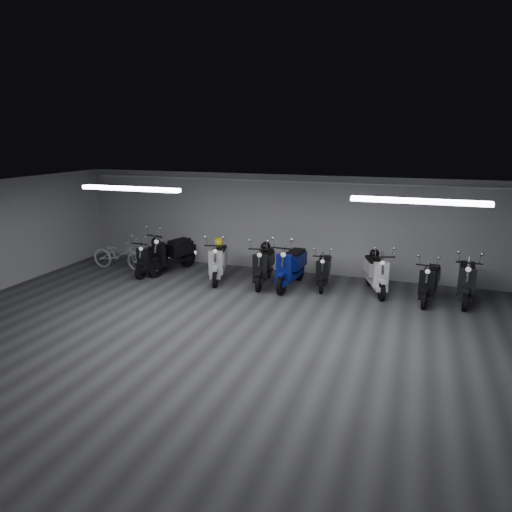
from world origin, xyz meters
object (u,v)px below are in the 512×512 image
(scooter_9, at_px, (467,274))
(helmet_1, at_px, (219,243))
(scooter_1, at_px, (172,247))
(scooter_3, at_px, (264,259))
(scooter_0, at_px, (151,253))
(bicycle, at_px, (119,251))
(scooter_2, at_px, (218,256))
(scooter_6, at_px, (376,267))
(scooter_4, at_px, (291,260))
(helmet_3, at_px, (266,246))
(scooter_5, at_px, (324,265))
(helmet_0, at_px, (375,254))
(helmet_2, at_px, (156,242))
(scooter_7, at_px, (430,276))

(scooter_9, distance_m, helmet_1, 6.33)
(scooter_1, xyz_separation_m, scooter_3, (2.88, -0.23, -0.05))
(scooter_0, xyz_separation_m, bicycle, (-1.18, 0.12, -0.07))
(scooter_2, relative_size, scooter_6, 1.04)
(scooter_4, height_order, helmet_3, scooter_4)
(scooter_4, bearing_deg, scooter_2, -172.76)
(scooter_6, bearing_deg, bicycle, 163.12)
(scooter_0, height_order, scooter_5, scooter_0)
(scooter_4, relative_size, bicycle, 1.15)
(helmet_0, height_order, helmet_1, helmet_1)
(scooter_4, distance_m, scooter_5, 0.87)
(scooter_3, bearing_deg, helmet_2, 172.29)
(helmet_3, bearing_deg, scooter_7, -3.00)
(scooter_3, bearing_deg, scooter_0, 176.33)
(scooter_4, xyz_separation_m, helmet_0, (2.04, 0.53, 0.21))
(scooter_4, relative_size, helmet_1, 7.16)
(bicycle, bearing_deg, scooter_7, -91.43)
(helmet_3, bearing_deg, helmet_0, 5.78)
(scooter_3, relative_size, scooter_4, 0.93)
(scooter_2, relative_size, helmet_2, 7.34)
(bicycle, bearing_deg, helmet_3, -88.18)
(scooter_4, relative_size, scooter_9, 1.06)
(scooter_5, distance_m, scooter_6, 1.33)
(scooter_9, distance_m, helmet_0, 2.20)
(scooter_2, xyz_separation_m, scooter_4, (2.03, 0.07, 0.05))
(scooter_1, relative_size, helmet_2, 7.75)
(scooter_4, distance_m, helmet_3, 0.85)
(bicycle, bearing_deg, scooter_5, -88.67)
(scooter_1, bearing_deg, helmet_1, 14.07)
(scooter_9, bearing_deg, scooter_6, -176.02)
(scooter_2, bearing_deg, helmet_1, 90.00)
(bicycle, xyz_separation_m, helmet_1, (3.14, 0.23, 0.44))
(scooter_5, height_order, helmet_2, scooter_5)
(scooter_2, distance_m, scooter_5, 2.86)
(scooter_2, relative_size, scooter_3, 1.01)
(scooter_1, bearing_deg, helmet_2, -143.70)
(bicycle, xyz_separation_m, helmet_0, (7.29, 0.58, 0.39))
(scooter_4, xyz_separation_m, bicycle, (-5.24, -0.04, -0.18))
(bicycle, bearing_deg, scooter_4, -91.45)
(scooter_2, relative_size, scooter_7, 1.08)
(scooter_6, height_order, helmet_0, scooter_6)
(scooter_2, bearing_deg, helmet_0, -7.39)
(scooter_1, relative_size, helmet_3, 7.52)
(scooter_4, distance_m, scooter_9, 4.23)
(scooter_3, relative_size, helmet_3, 7.06)
(scooter_3, bearing_deg, scooter_1, 168.96)
(scooter_0, height_order, scooter_6, scooter_6)
(scooter_2, relative_size, scooter_5, 1.17)
(helmet_0, distance_m, helmet_2, 6.11)
(scooter_6, xyz_separation_m, bicycle, (-7.37, -0.34, -0.11))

